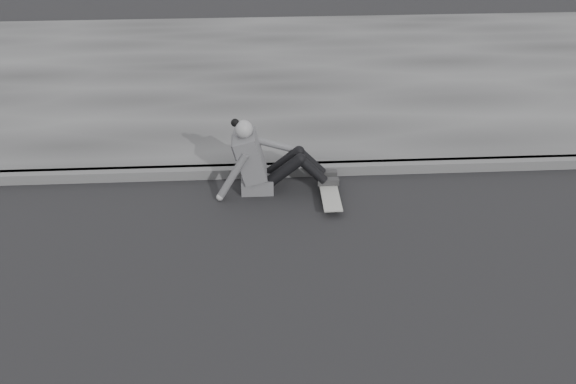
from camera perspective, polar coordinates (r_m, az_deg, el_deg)
name	(u,v)px	position (r m, az deg, el deg)	size (l,w,h in m)	color
ground	(545,317)	(6.05, 21.90, -10.25)	(80.00, 80.00, 0.00)	black
curb	(461,165)	(7.97, 15.11, 2.33)	(24.00, 0.16, 0.12)	#4B4B4B
sidewalk	(407,73)	(10.60, 10.52, 10.35)	(24.00, 6.00, 0.12)	#3C3C3C
skateboard	(330,193)	(7.13, 3.72, -0.08)	(0.20, 0.78, 0.09)	gray
seated_woman	(262,161)	(7.15, -2.28, 2.75)	(1.38, 0.46, 0.88)	#4B4B4D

